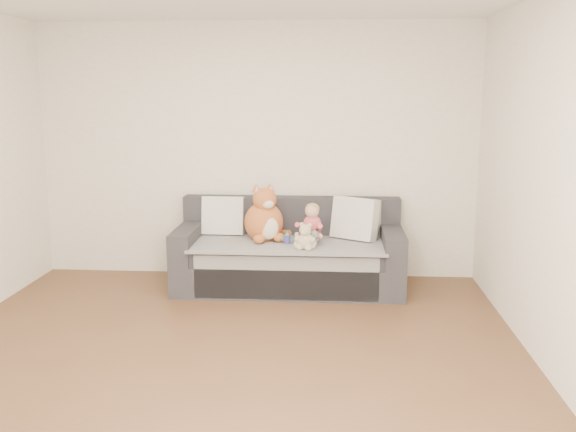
# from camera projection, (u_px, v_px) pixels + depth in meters

# --- Properties ---
(room_shell) EXTENTS (5.00, 5.00, 5.00)m
(room_shell) POSITION_uv_depth(u_px,v_px,m) (223.00, 178.00, 4.55)
(room_shell) COLOR brown
(room_shell) RESTS_ON ground
(sofa) EXTENTS (2.20, 0.94, 0.85)m
(sofa) POSITION_uv_depth(u_px,v_px,m) (289.00, 256.00, 6.32)
(sofa) COLOR #28282D
(sofa) RESTS_ON ground
(cushion_left) EXTENTS (0.43, 0.20, 0.40)m
(cushion_left) POSITION_uv_depth(u_px,v_px,m) (223.00, 215.00, 6.51)
(cushion_left) COLOR silver
(cushion_left) RESTS_ON sofa
(cushion_right_back) EXTENTS (0.45, 0.30, 0.39)m
(cushion_right_back) POSITION_uv_depth(u_px,v_px,m) (360.00, 218.00, 6.43)
(cushion_right_back) COLOR silver
(cushion_right_back) RESTS_ON sofa
(cushion_right_front) EXTENTS (0.49, 0.41, 0.43)m
(cushion_right_front) POSITION_uv_depth(u_px,v_px,m) (355.00, 218.00, 6.29)
(cushion_right_front) COLOR silver
(cushion_right_front) RESTS_ON sofa
(toddler) EXTENTS (0.27, 0.40, 0.39)m
(toddler) POSITION_uv_depth(u_px,v_px,m) (311.00, 226.00, 6.13)
(toddler) COLOR #CB475A
(toddler) RESTS_ON sofa
(plush_cat) EXTENTS (0.46, 0.47, 0.58)m
(plush_cat) POSITION_uv_depth(u_px,v_px,m) (265.00, 219.00, 6.25)
(plush_cat) COLOR #AC5B26
(plush_cat) RESTS_ON sofa
(teddy_bear) EXTENTS (0.20, 0.16, 0.26)m
(teddy_bear) POSITION_uv_depth(u_px,v_px,m) (305.00, 239.00, 5.89)
(teddy_bear) COLOR #C8B38B
(teddy_bear) RESTS_ON sofa
(plush_cow) EXTENTS (0.14, 0.22, 0.18)m
(plush_cow) POSITION_uv_depth(u_px,v_px,m) (312.00, 238.00, 6.05)
(plush_cow) COLOR white
(plush_cow) RESTS_ON sofa
(sippy_cup) EXTENTS (0.10, 0.08, 0.11)m
(sippy_cup) POSITION_uv_depth(u_px,v_px,m) (287.00, 238.00, 6.12)
(sippy_cup) COLOR #48399D
(sippy_cup) RESTS_ON sofa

